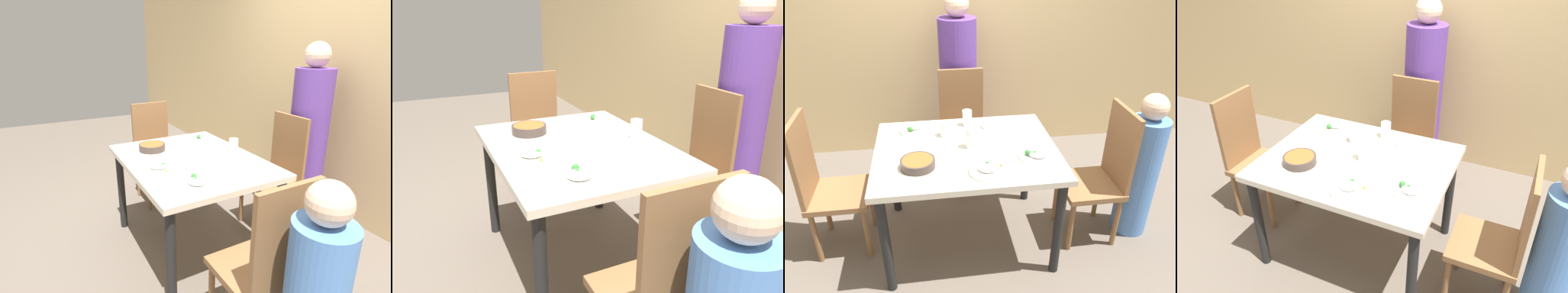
{
  "view_description": "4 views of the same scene",
  "coord_description": "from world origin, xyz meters",
  "views": [
    {
      "loc": [
        1.87,
        -0.96,
        1.55
      ],
      "look_at": [
        0.02,
        0.03,
        0.85
      ],
      "focal_mm": 28.0,
      "sensor_mm": 36.0,
      "label": 1
    },
    {
      "loc": [
        1.82,
        -0.78,
        1.48
      ],
      "look_at": [
        0.1,
        0.01,
        0.77
      ],
      "focal_mm": 35.0,
      "sensor_mm": 36.0,
      "label": 2
    },
    {
      "loc": [
        -0.22,
        -2.15,
        1.97
      ],
      "look_at": [
        0.08,
        -0.06,
        0.79
      ],
      "focal_mm": 35.0,
      "sensor_mm": 36.0,
      "label": 3
    },
    {
      "loc": [
        0.93,
        -1.81,
        2.06
      ],
      "look_at": [
        0.13,
        -0.06,
        0.92
      ],
      "focal_mm": 35.0,
      "sensor_mm": 36.0,
      "label": 4
    }
  ],
  "objects": [
    {
      "name": "chair_child_spot",
      "position": [
        0.94,
        -0.06,
        0.52
      ],
      "size": [
        0.4,
        0.4,
        0.99
      ],
      "rotation": [
        0.0,
        0.0,
        -1.57
      ],
      "color": "brown",
      "rests_on": "ground_plane"
    },
    {
      "name": "wall_back",
      "position": [
        0.0,
        1.48,
        1.35
      ],
      "size": [
        10.0,
        0.06,
        2.7
      ],
      "color": "tan",
      "rests_on": "ground_plane"
    },
    {
      "name": "bowl_curry",
      "position": [
        -0.31,
        -0.19,
        0.78
      ],
      "size": [
        0.21,
        0.21,
        0.05
      ],
      "color": "#3D332D",
      "rests_on": "dining_table"
    },
    {
      "name": "person_adult",
      "position": [
        0.06,
        1.14,
        0.73
      ],
      "size": [
        0.33,
        0.33,
        1.58
      ],
      "color": "#5B3893",
      "rests_on": "ground_plane"
    },
    {
      "name": "plate_rice_child",
      "position": [
        0.43,
        -0.17,
        0.77
      ],
      "size": [
        0.26,
        0.26,
        0.06
      ],
      "color": "white",
      "rests_on": "dining_table"
    },
    {
      "name": "spoon_steel",
      "position": [
        0.48,
        0.16,
        0.76
      ],
      "size": [
        0.18,
        0.05,
        0.01
      ],
      "color": "silver",
      "rests_on": "dining_table"
    },
    {
      "name": "chair_empty_left",
      "position": [
        -0.94,
        0.07,
        0.52
      ],
      "size": [
        0.4,
        0.4,
        0.99
      ],
      "rotation": [
        0.0,
        0.0,
        1.57
      ],
      "color": "brown",
      "rests_on": "ground_plane"
    },
    {
      "name": "ground_plane",
      "position": [
        0.0,
        0.0,
        0.0
      ],
      "size": [
        10.0,
        10.0,
        0.0
      ],
      "primitive_type": "plane",
      "color": "#60564C"
    },
    {
      "name": "glass_water_short",
      "position": [
        0.03,
        0.02,
        0.82
      ],
      "size": [
        0.07,
        0.07,
        0.13
      ],
      "color": "silver",
      "rests_on": "dining_table"
    },
    {
      "name": "dining_table",
      "position": [
        0.0,
        0.0,
        0.66
      ],
      "size": [
        1.18,
        0.93,
        0.75
      ],
      "color": "beige",
      "rests_on": "ground_plane"
    },
    {
      "name": "person_child",
      "position": [
        1.23,
        -0.06,
        0.5
      ],
      "size": [
        0.25,
        0.25,
        1.09
      ],
      "color": "#5184D1",
      "rests_on": "ground_plane"
    },
    {
      "name": "bowl_rice_small",
      "position": [
        0.2,
        0.29,
        0.78
      ],
      "size": [
        0.1,
        0.1,
        0.04
      ],
      "color": "white",
      "rests_on": "dining_table"
    },
    {
      "name": "plate_rice_adult",
      "position": [
        -0.33,
        0.3,
        0.77
      ],
      "size": [
        0.22,
        0.22,
        0.05
      ],
      "color": "white",
      "rests_on": "dining_table"
    },
    {
      "name": "glass_water_center",
      "position": [
        0.05,
        0.35,
        0.81
      ],
      "size": [
        0.07,
        0.07,
        0.12
      ],
      "color": "silver",
      "rests_on": "dining_table"
    },
    {
      "name": "glass_water_tall",
      "position": [
        -0.12,
        0.2,
        0.8
      ],
      "size": [
        0.08,
        0.08,
        0.1
      ],
      "color": "silver",
      "rests_on": "dining_table"
    },
    {
      "name": "fork_steel",
      "position": [
        0.07,
        0.15,
        0.76
      ],
      "size": [
        0.17,
        0.1,
        0.01
      ],
      "color": "silver",
      "rests_on": "dining_table"
    },
    {
      "name": "chair_adult_spot",
      "position": [
        0.06,
        0.81,
        0.52
      ],
      "size": [
        0.4,
        0.4,
        0.99
      ],
      "color": "brown",
      "rests_on": "ground_plane"
    },
    {
      "name": "plate_noodles",
      "position": [
        0.11,
        -0.29,
        0.77
      ],
      "size": [
        0.26,
        0.26,
        0.05
      ],
      "color": "white",
      "rests_on": "dining_table"
    }
  ]
}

